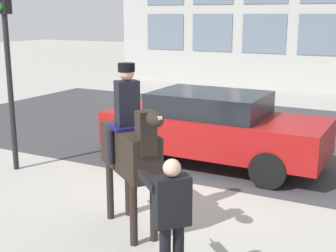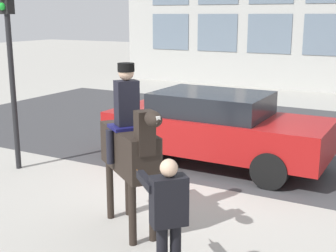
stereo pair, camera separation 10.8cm
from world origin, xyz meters
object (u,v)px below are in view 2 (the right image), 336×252
mounted_horse_lead (130,146)px  traffic_light (9,43)px  pedestrian_bystander (168,216)px  street_car_near_lane (215,127)px

mounted_horse_lead → traffic_light: bearing=-162.9°
pedestrian_bystander → street_car_near_lane: 4.95m
mounted_horse_lead → street_car_near_lane: size_ratio=0.53×
traffic_light → mounted_horse_lead: bearing=-18.9°
pedestrian_bystander → traffic_light: bearing=16.3°
pedestrian_bystander → mounted_horse_lead: bearing=-0.5°
mounted_horse_lead → pedestrian_bystander: (1.29, -1.21, -0.35)m
traffic_light → pedestrian_bystander: bearing=-26.4°
pedestrian_bystander → traffic_light: traffic_light is taller
mounted_horse_lead → street_car_near_lane: (-0.17, 3.52, -0.48)m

